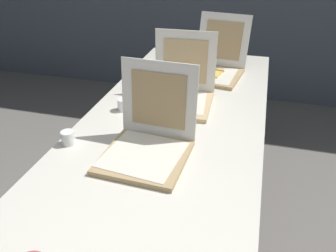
{
  "coord_description": "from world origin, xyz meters",
  "views": [
    {
      "loc": [
        0.38,
        -0.87,
        1.6
      ],
      "look_at": [
        0.02,
        0.45,
        0.82
      ],
      "focal_mm": 37.26,
      "sensor_mm": 36.0,
      "label": 1
    }
  ],
  "objects_px": {
    "cup_white_far": "(149,81)",
    "cup_white_near_left": "(68,138)",
    "pizza_box_front": "(148,143)",
    "pizza_box_middle": "(181,94)",
    "pizza_box_back": "(215,67)",
    "table": "(173,128)",
    "cup_white_mid": "(123,105)"
  },
  "relations": [
    {
      "from": "pizza_box_front",
      "to": "table",
      "type": "bearing_deg",
      "value": 88.16
    },
    {
      "from": "pizza_box_front",
      "to": "cup_white_far",
      "type": "distance_m",
      "value": 0.73
    },
    {
      "from": "pizza_box_front",
      "to": "cup_white_near_left",
      "type": "xyz_separation_m",
      "value": [
        -0.37,
        -0.02,
        -0.02
      ]
    },
    {
      "from": "cup_white_far",
      "to": "cup_white_near_left",
      "type": "bearing_deg",
      "value": -101.78
    },
    {
      "from": "table",
      "to": "pizza_box_back",
      "type": "distance_m",
      "value": 0.69
    },
    {
      "from": "cup_white_far",
      "to": "cup_white_mid",
      "type": "bearing_deg",
      "value": -96.05
    },
    {
      "from": "pizza_box_middle",
      "to": "table",
      "type": "bearing_deg",
      "value": -89.79
    },
    {
      "from": "table",
      "to": "cup_white_far",
      "type": "xyz_separation_m",
      "value": [
        -0.24,
        0.38,
        0.08
      ]
    },
    {
      "from": "cup_white_near_left",
      "to": "pizza_box_back",
      "type": "bearing_deg",
      "value": 63.56
    },
    {
      "from": "pizza_box_back",
      "to": "cup_white_near_left",
      "type": "height_order",
      "value": "pizza_box_back"
    },
    {
      "from": "pizza_box_front",
      "to": "cup_white_near_left",
      "type": "distance_m",
      "value": 0.37
    },
    {
      "from": "cup_white_near_left",
      "to": "table",
      "type": "bearing_deg",
      "value": 40.76
    },
    {
      "from": "pizza_box_front",
      "to": "pizza_box_middle",
      "type": "height_order",
      "value": "same"
    },
    {
      "from": "pizza_box_middle",
      "to": "cup_white_far",
      "type": "bearing_deg",
      "value": 140.98
    },
    {
      "from": "pizza_box_middle",
      "to": "cup_white_mid",
      "type": "height_order",
      "value": "pizza_box_middle"
    },
    {
      "from": "pizza_box_front",
      "to": "cup_white_far",
      "type": "height_order",
      "value": "pizza_box_front"
    },
    {
      "from": "cup_white_mid",
      "to": "cup_white_near_left",
      "type": "height_order",
      "value": "same"
    },
    {
      "from": "pizza_box_middle",
      "to": "cup_white_mid",
      "type": "xyz_separation_m",
      "value": [
        -0.27,
        -0.17,
        -0.02
      ]
    },
    {
      "from": "pizza_box_middle",
      "to": "pizza_box_back",
      "type": "distance_m",
      "value": 0.49
    },
    {
      "from": "pizza_box_middle",
      "to": "cup_white_far",
      "type": "xyz_separation_m",
      "value": [
        -0.24,
        0.17,
        -0.02
      ]
    },
    {
      "from": "pizza_box_back",
      "to": "cup_white_far",
      "type": "bearing_deg",
      "value": -132.08
    },
    {
      "from": "pizza_box_front",
      "to": "pizza_box_back",
      "type": "distance_m",
      "value": 1.01
    },
    {
      "from": "pizza_box_middle",
      "to": "cup_white_near_left",
      "type": "bearing_deg",
      "value": -127.85
    },
    {
      "from": "table",
      "to": "pizza_box_middle",
      "type": "height_order",
      "value": "pizza_box_middle"
    },
    {
      "from": "pizza_box_front",
      "to": "pizza_box_middle",
      "type": "xyz_separation_m",
      "value": [
        0.02,
        0.53,
        -0.0
      ]
    },
    {
      "from": "table",
      "to": "pizza_box_back",
      "type": "relative_size",
      "value": 4.85
    },
    {
      "from": "table",
      "to": "cup_white_mid",
      "type": "distance_m",
      "value": 0.29
    },
    {
      "from": "cup_white_near_left",
      "to": "cup_white_far",
      "type": "bearing_deg",
      "value": 78.22
    },
    {
      "from": "pizza_box_front",
      "to": "cup_white_far",
      "type": "bearing_deg",
      "value": 110.1
    },
    {
      "from": "pizza_box_back",
      "to": "cup_white_near_left",
      "type": "relative_size",
      "value": 7.48
    },
    {
      "from": "pizza_box_middle",
      "to": "cup_white_far",
      "type": "height_order",
      "value": "pizza_box_middle"
    },
    {
      "from": "cup_white_far",
      "to": "pizza_box_middle",
      "type": "bearing_deg",
      "value": -36.52
    }
  ]
}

